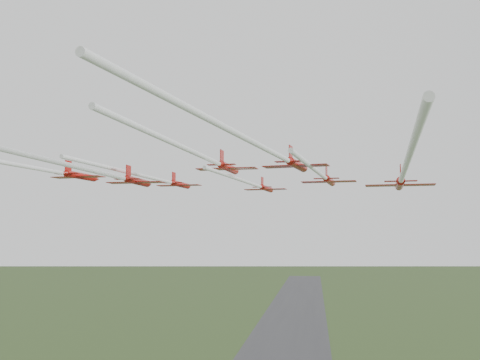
# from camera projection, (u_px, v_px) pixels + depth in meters

# --- Properties ---
(runway) EXTENTS (38.00, 900.00, 0.04)m
(runway) POSITION_uv_depth(u_px,v_px,m) (290.00, 333.00, 297.65)
(runway) COLOR #38383B
(runway) RESTS_ON ground
(jet_lead) EXTENTS (9.90, 42.30, 2.44)m
(jet_lead) POSITION_uv_depth(u_px,v_px,m) (255.00, 185.00, 108.97)
(jet_lead) COLOR #B3140D
(jet_row2_left) EXTENTS (9.87, 45.03, 2.41)m
(jet_row2_left) POSITION_uv_depth(u_px,v_px,m) (159.00, 179.00, 100.19)
(jet_row2_left) COLOR #B3140D
(jet_row2_right) EXTENTS (10.19, 43.92, 2.80)m
(jet_row2_right) POSITION_uv_depth(u_px,v_px,m) (323.00, 176.00, 95.86)
(jet_row2_right) COLOR #B3140D
(jet_row3_left) EXTENTS (12.06, 47.09, 2.75)m
(jet_row3_left) POSITION_uv_depth(u_px,v_px,m) (46.00, 170.00, 93.46)
(jet_row3_left) COLOR #B3140D
(jet_row3_mid) EXTENTS (10.05, 52.54, 2.86)m
(jet_row3_mid) POSITION_uv_depth(u_px,v_px,m) (208.00, 159.00, 83.88)
(jet_row3_mid) COLOR #B3140D
(jet_row3_right) EXTENTS (11.30, 62.81, 2.95)m
(jet_row3_right) POSITION_uv_depth(u_px,v_px,m) (403.00, 173.00, 73.15)
(jet_row3_right) COLOR #B3140D
(jet_row4_left) EXTENTS (8.37, 46.33, 2.47)m
(jet_row4_left) POSITION_uv_depth(u_px,v_px,m) (107.00, 174.00, 77.26)
(jet_row4_left) COLOR #B3140D
(jet_row4_right) EXTENTS (14.94, 58.81, 2.71)m
(jet_row4_right) POSITION_uv_depth(u_px,v_px,m) (269.00, 150.00, 69.07)
(jet_row4_right) COLOR #B3140D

